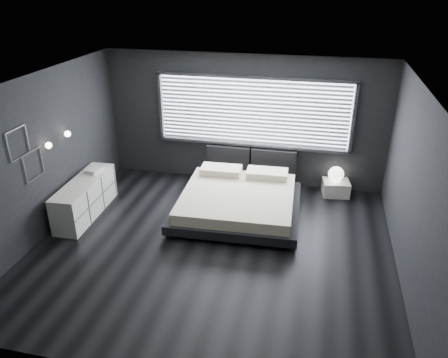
# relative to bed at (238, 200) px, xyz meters

# --- Properties ---
(room) EXTENTS (6.04, 6.00, 2.80)m
(room) POSITION_rel_bed_xyz_m (-0.19, -1.24, 1.12)
(room) COLOR black
(room) RESTS_ON ground
(window) EXTENTS (4.14, 0.09, 1.52)m
(window) POSITION_rel_bed_xyz_m (0.01, 1.46, 1.33)
(window) COLOR white
(window) RESTS_ON ground
(headboard) EXTENTS (1.96, 0.16, 0.52)m
(headboard) POSITION_rel_bed_xyz_m (0.00, 1.40, 0.29)
(headboard) COLOR black
(headboard) RESTS_ON ground
(sconce_near) EXTENTS (0.18, 0.11, 0.11)m
(sconce_near) POSITION_rel_bed_xyz_m (-3.07, -1.19, 1.32)
(sconce_near) COLOR silver
(sconce_near) RESTS_ON ground
(sconce_far) EXTENTS (0.18, 0.11, 0.11)m
(sconce_far) POSITION_rel_bed_xyz_m (-3.07, -0.59, 1.32)
(sconce_far) COLOR silver
(sconce_far) RESTS_ON ground
(wall_art_upper) EXTENTS (0.01, 0.48, 0.48)m
(wall_art_upper) POSITION_rel_bed_xyz_m (-3.16, -1.79, 1.57)
(wall_art_upper) COLOR #47474C
(wall_art_upper) RESTS_ON ground
(wall_art_lower) EXTENTS (0.01, 0.48, 0.48)m
(wall_art_lower) POSITION_rel_bed_xyz_m (-3.16, -1.54, 1.10)
(wall_art_lower) COLOR #47474C
(wall_art_lower) RESTS_ON ground
(bed) EXTENTS (2.44, 2.34, 0.61)m
(bed) POSITION_rel_bed_xyz_m (0.00, 0.00, 0.00)
(bed) COLOR black
(bed) RESTS_ON ground
(nightstand) EXTENTS (0.60, 0.52, 0.31)m
(nightstand) POSITION_rel_bed_xyz_m (1.85, 1.24, -0.13)
(nightstand) COLOR silver
(nightstand) RESTS_ON ground
(orb_lamp) EXTENTS (0.32, 0.32, 0.32)m
(orb_lamp) POSITION_rel_bed_xyz_m (1.83, 1.24, 0.19)
(orb_lamp) COLOR white
(orb_lamp) RESTS_ON nightstand
(dresser) EXTENTS (0.57, 1.78, 0.71)m
(dresser) POSITION_rel_bed_xyz_m (-2.85, -0.67, 0.07)
(dresser) COLOR silver
(dresser) RESTS_ON ground
(book_stack) EXTENTS (0.35, 0.41, 0.07)m
(book_stack) POSITION_rel_bed_xyz_m (-2.84, -0.22, 0.46)
(book_stack) COLOR silver
(book_stack) RESTS_ON dresser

